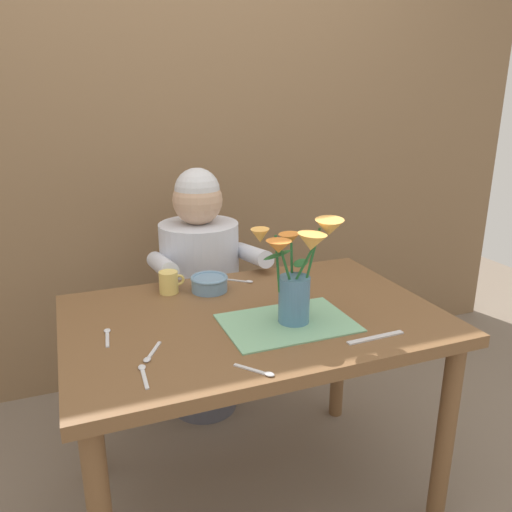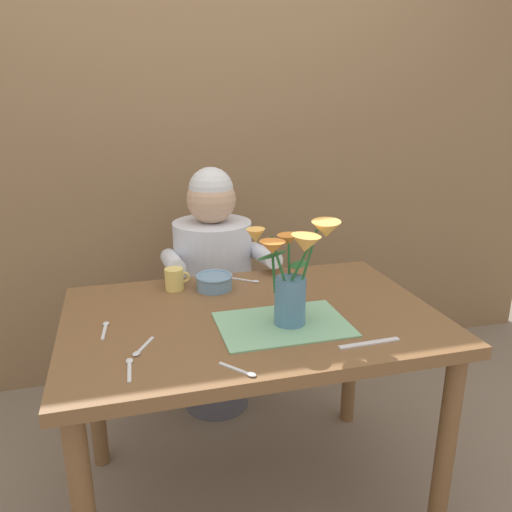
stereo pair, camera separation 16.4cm
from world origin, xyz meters
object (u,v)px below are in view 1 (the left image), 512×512
Objects in this scene: ceramic_bowl at (209,283)px; ceramic_mug at (169,282)px; dinner_knife at (376,337)px; seated_person at (201,297)px; flower_vase at (298,271)px.

ceramic_mug is at bearing 165.86° from ceramic_bowl.
ceramic_bowl is at bearing 121.15° from dinner_knife.
seated_person is at bearing 105.66° from dinner_knife.
seated_person reaches higher than ceramic_bowl.
dinner_knife is at bearing -45.99° from flower_vase.
ceramic_bowl is 0.72× the size of dinner_knife.
seated_person is 0.97m from dinner_knife.
seated_person is at bearing 80.11° from ceramic_bowl.
seated_person is 8.35× the size of ceramic_bowl.
ceramic_mug reaches higher than dinner_knife.
ceramic_mug is at bearing -119.50° from seated_person.
ceramic_bowl reaches higher than dinner_knife.
seated_person is at bearing 58.57° from ceramic_mug.
flower_vase reaches higher than ceramic_mug.
dinner_knife is 2.04× the size of ceramic_mug.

